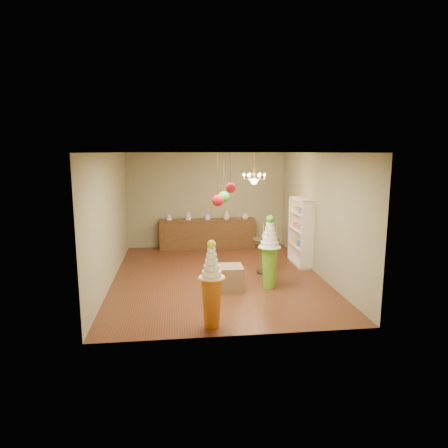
{
  "coord_description": "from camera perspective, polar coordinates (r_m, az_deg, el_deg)",
  "views": [
    {
      "loc": [
        -0.98,
        -9.38,
        3.01
      ],
      "look_at": [
        0.16,
        0.0,
        1.3
      ],
      "focal_mm": 32.0,
      "sensor_mm": 36.0,
      "label": 1
    }
  ],
  "objects": [
    {
      "name": "vase",
      "position": [
        9.98,
        6.05,
        -1.51
      ],
      "size": [
        0.25,
        0.25,
        0.22
      ],
      "primitive_type": "imported",
      "rotation": [
        0.0,
        0.0,
        -0.2
      ],
      "color": "white",
      "rests_on": "round_table"
    },
    {
      "name": "wall_left",
      "position": [
        9.62,
        -15.95,
        0.81
      ],
      "size": [
        0.04,
        6.5,
        3.0
      ],
      "primitive_type": "cube",
      "color": "gray",
      "rests_on": "ground"
    },
    {
      "name": "round_table",
      "position": [
        10.08,
        6.01,
        -3.85
      ],
      "size": [
        0.73,
        0.73,
        0.88
      ],
      "rotation": [
        0.0,
        0.0,
        -0.07
      ],
      "color": "black",
      "rests_on": "floor"
    },
    {
      "name": "chandelier",
      "position": [
        10.67,
        4.32,
        6.4
      ],
      "size": [
        0.77,
        0.77,
        0.85
      ],
      "rotation": [
        0.0,
        0.0,
        -0.27
      ],
      "color": "#EAA552",
      "rests_on": "ceiling"
    },
    {
      "name": "wall_front",
      "position": [
        6.39,
        2.06,
        -3.45
      ],
      "size": [
        5.0,
        0.04,
        3.0
      ],
      "primitive_type": "cube",
      "color": "gray",
      "rests_on": "ground"
    },
    {
      "name": "wall_back",
      "position": [
        12.76,
        -2.5,
        3.44
      ],
      "size": [
        5.0,
        0.04,
        3.0
      ],
      "primitive_type": "cube",
      "color": "gray",
      "rests_on": "ground"
    },
    {
      "name": "floor",
      "position": [
        9.9,
        -0.95,
        -7.46
      ],
      "size": [
        6.5,
        6.5,
        0.0
      ],
      "primitive_type": "plane",
      "color": "#572A17",
      "rests_on": "ground"
    },
    {
      "name": "pedestal_orange",
      "position": [
        7.0,
        -1.76,
        -10.0
      ],
      "size": [
        0.5,
        0.5,
        1.55
      ],
      "rotation": [
        0.0,
        0.0,
        -0.14
      ],
      "color": "#CC6717",
      "rests_on": "floor"
    },
    {
      "name": "ceiling",
      "position": [
        9.43,
        -1.0,
        10.17
      ],
      "size": [
        6.5,
        6.5,
        0.0
      ],
      "primitive_type": "plane",
      "rotation": [
        3.14,
        0.0,
        0.0
      ],
      "color": "silver",
      "rests_on": "ground"
    },
    {
      "name": "pom_red_left",
      "position": [
        7.44,
        -0.89,
        3.38
      ],
      "size": [
        0.22,
        0.22,
        0.99
      ],
      "color": "#3D322C",
      "rests_on": "ceiling"
    },
    {
      "name": "burlap_riser",
      "position": [
        8.9,
        0.75,
        -7.69
      ],
      "size": [
        0.61,
        0.61,
        0.54
      ],
      "primitive_type": "cube",
      "rotation": [
        0.0,
        0.0,
        -0.03
      ],
      "color": "olive",
      "rests_on": "floor"
    },
    {
      "name": "wall_right",
      "position": [
        10.12,
        13.25,
        1.38
      ],
      "size": [
        0.04,
        6.5,
        3.0
      ],
      "primitive_type": "cube",
      "color": "gray",
      "rests_on": "ground"
    },
    {
      "name": "sideboard",
      "position": [
        12.65,
        -2.36,
        -1.31
      ],
      "size": [
        3.04,
        0.54,
        1.16
      ],
      "color": "#57361B",
      "rests_on": "floor"
    },
    {
      "name": "pom_green_mid",
      "position": [
        8.16,
        -0.03,
        3.93
      ],
      "size": [
        0.23,
        0.23,
        1.0
      ],
      "color": "#3D322C",
      "rests_on": "ceiling"
    },
    {
      "name": "pom_red_right",
      "position": [
        6.99,
        0.96,
        5.21
      ],
      "size": [
        0.18,
        0.18,
        0.69
      ],
      "color": "#3D322C",
      "rests_on": "ceiling"
    },
    {
      "name": "pedestal_green",
      "position": [
        8.96,
        6.5,
        -4.86
      ],
      "size": [
        0.56,
        0.56,
        1.65
      ],
      "rotation": [
        0.0,
        0.0,
        -0.18
      ],
      "color": "#71C32A",
      "rests_on": "floor"
    },
    {
      "name": "shelving_unit",
      "position": [
        10.91,
        10.89,
        -1.08
      ],
      "size": [
        0.33,
        1.2,
        1.8
      ],
      "color": "white",
      "rests_on": "floor"
    }
  ]
}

